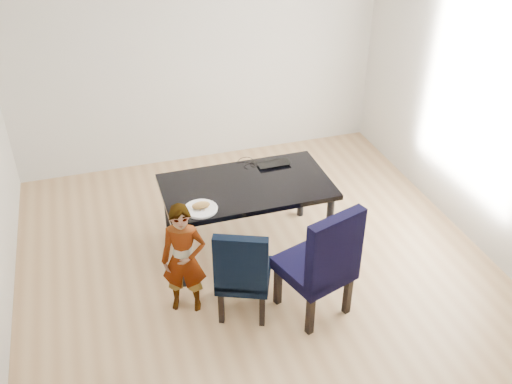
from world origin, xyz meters
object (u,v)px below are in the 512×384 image
object	(u,v)px
chair_left	(244,268)
chair_right	(315,258)
laptop	(272,162)
dining_table	(247,217)
child	(184,259)
plate	(201,209)

from	to	relation	value
chair_left	chair_right	bearing A→B (deg)	6.76
laptop	dining_table	bearing A→B (deg)	39.29
laptop	child	bearing A→B (deg)	39.64
chair_left	plate	bearing A→B (deg)	136.10
laptop	chair_right	bearing A→B (deg)	85.87
chair_right	plate	xyz separation A→B (m)	(-0.81, 0.72, 0.20)
chair_right	chair_left	bearing A→B (deg)	145.80
chair_right	plate	size ratio (longest dim) A/B	3.69
plate	chair_right	bearing A→B (deg)	-41.61
child	plate	bearing A→B (deg)	75.38
chair_right	child	distance (m)	1.11
child	plate	distance (m)	0.50
child	laptop	xyz separation A→B (m)	(1.12, 0.96, 0.23)
chair_right	laptop	distance (m)	1.33
child	plate	xyz separation A→B (m)	(0.24, 0.37, 0.23)
plate	laptop	distance (m)	1.06
dining_table	chair_right	bearing A→B (deg)	-73.37
dining_table	child	size ratio (longest dim) A/B	1.51
dining_table	chair_right	xyz separation A→B (m)	(0.30, -1.00, 0.18)
chair_right	child	world-z (taller)	chair_right
dining_table	chair_left	xyz separation A→B (m)	(-0.28, -0.83, 0.09)
plate	child	bearing A→B (deg)	-123.20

